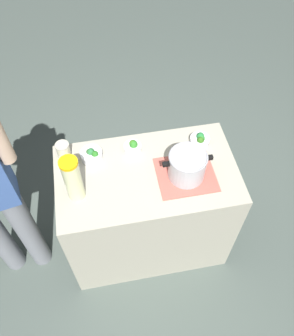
% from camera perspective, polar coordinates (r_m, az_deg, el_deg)
% --- Properties ---
extents(ground_plane, '(8.00, 8.00, 0.00)m').
position_cam_1_polar(ground_plane, '(2.97, 0.00, -11.07)').
color(ground_plane, '#4B5650').
extents(counter_slab, '(1.11, 0.64, 0.92)m').
position_cam_1_polar(counter_slab, '(2.57, 0.00, -6.72)').
color(counter_slab, '#A49F8C').
rests_on(counter_slab, ground_plane).
extents(dish_cloth, '(0.35, 0.31, 0.01)m').
position_cam_1_polar(dish_cloth, '(2.18, 6.14, -1.05)').
color(dish_cloth, '#B8594C').
rests_on(dish_cloth, counter_slab).
extents(cooking_pot, '(0.29, 0.23, 0.18)m').
position_cam_1_polar(cooking_pot, '(2.10, 6.36, 0.44)').
color(cooking_pot, '#B7B7BC').
rests_on(cooking_pot, dish_cloth).
extents(lemonade_pitcher, '(0.10, 0.10, 0.31)m').
position_cam_1_polar(lemonade_pitcher, '(2.00, -11.63, -1.71)').
color(lemonade_pitcher, beige).
rests_on(lemonade_pitcher, counter_slab).
extents(mason_jar, '(0.08, 0.08, 0.12)m').
position_cam_1_polar(mason_jar, '(2.26, -13.02, 2.63)').
color(mason_jar, beige).
rests_on(mason_jar, counter_slab).
extents(broccoli_bowl_front, '(0.14, 0.14, 0.08)m').
position_cam_1_polar(broccoli_bowl_front, '(2.25, -8.74, 2.11)').
color(broccoli_bowl_front, silver).
rests_on(broccoli_bowl_front, counter_slab).
extents(broccoli_bowl_center, '(0.11, 0.11, 0.08)m').
position_cam_1_polar(broccoli_bowl_center, '(2.26, -2.24, 3.37)').
color(broccoli_bowl_center, silver).
rests_on(broccoli_bowl_center, counter_slab).
extents(broccoli_bowl_back, '(0.13, 0.13, 0.08)m').
position_cam_1_polar(broccoli_bowl_back, '(2.32, 8.36, 4.41)').
color(broccoli_bowl_back, silver).
rests_on(broccoli_bowl_back, counter_slab).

